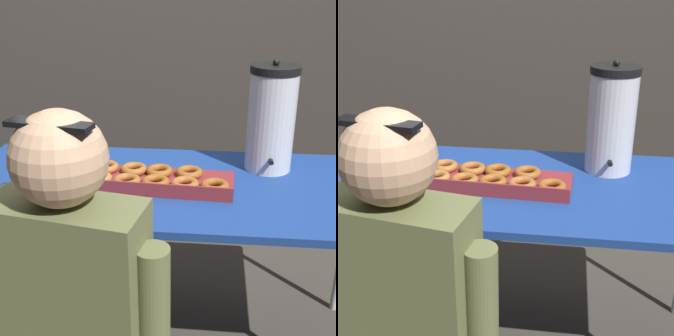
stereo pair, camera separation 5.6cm
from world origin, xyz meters
The scene contains 6 objects.
back_wall centered at (0.00, 1.07, 1.26)m, with size 6.00×0.11×2.50m.
folding_table centered at (0.00, 0.00, 0.72)m, with size 1.58×0.71×0.77m.
donut_box centered at (-0.06, -0.01, 0.79)m, with size 0.56×0.27×0.05m.
coffee_urn centered at (0.36, 0.18, 0.97)m, with size 0.18×0.21×0.43m.
cell_phone centered at (-0.59, -0.15, 0.77)m, with size 0.11×0.15×0.01m.
person_seated centered at (-0.20, -0.62, 0.60)m, with size 0.51×0.26×1.21m.
Camera 1 is at (0.14, -1.56, 1.49)m, focal length 50.00 mm.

